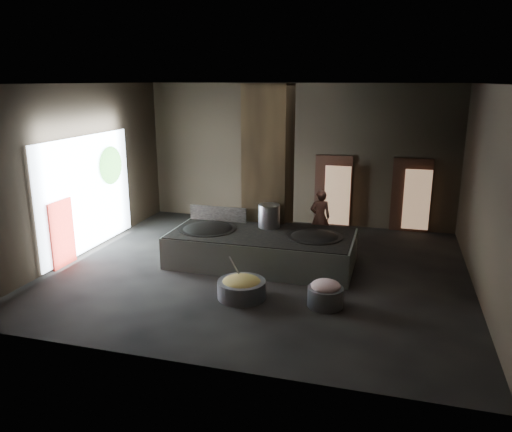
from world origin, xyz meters
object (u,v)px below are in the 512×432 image
(wok_left, at_px, (208,232))
(wok_right, at_px, (315,239))
(stock_pot, at_px, (269,216))
(cook, at_px, (320,217))
(hearth_platform, at_px, (262,248))
(veg_basin, at_px, (242,289))
(meat_basin, at_px, (325,297))

(wok_left, height_order, wok_right, wok_left)
(stock_pot, height_order, cook, cook)
(wok_right, height_order, cook, cook)
(hearth_platform, bearing_deg, wok_left, -177.95)
(stock_pot, xyz_separation_m, cook, (1.14, 1.40, -0.33))
(wok_right, bearing_deg, veg_basin, -119.03)
(hearth_platform, bearing_deg, cook, 58.63)
(wok_left, relative_size, stock_pot, 2.42)
(wok_right, distance_m, meat_basin, 2.27)
(wok_left, bearing_deg, stock_pot, 21.80)
(meat_basin, bearing_deg, wok_left, 149.20)
(cook, distance_m, veg_basin, 4.28)
(wok_left, height_order, veg_basin, wok_left)
(cook, xyz_separation_m, meat_basin, (0.75, -4.02, -0.60))
(cook, relative_size, veg_basin, 1.53)
(cook, bearing_deg, wok_left, 18.64)
(veg_basin, bearing_deg, meat_basin, 2.49)
(hearth_platform, height_order, cook, cook)
(wok_left, distance_m, meat_basin, 3.98)
(wok_left, distance_m, stock_pot, 1.66)
(stock_pot, relative_size, meat_basin, 0.81)
(wok_right, bearing_deg, hearth_platform, -177.88)
(wok_right, bearing_deg, cook, 94.68)
(hearth_platform, distance_m, veg_basin, 2.16)
(wok_left, bearing_deg, meat_basin, -30.80)
(cook, bearing_deg, hearth_platform, 40.06)
(wok_left, bearing_deg, hearth_platform, 1.97)
(stock_pot, bearing_deg, wok_left, -158.20)
(wok_right, bearing_deg, meat_basin, -74.46)
(wok_left, relative_size, cook, 0.92)
(hearth_platform, bearing_deg, meat_basin, -46.80)
(cook, bearing_deg, stock_pot, 32.30)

